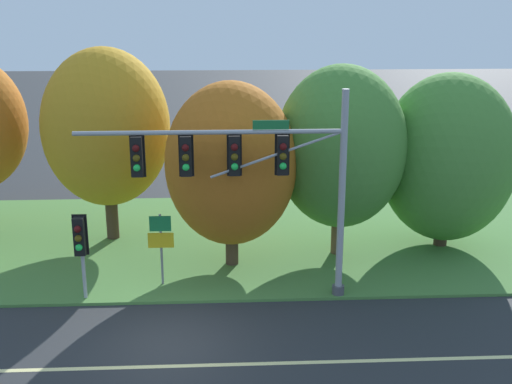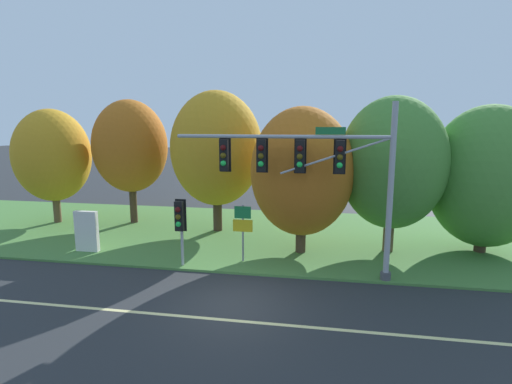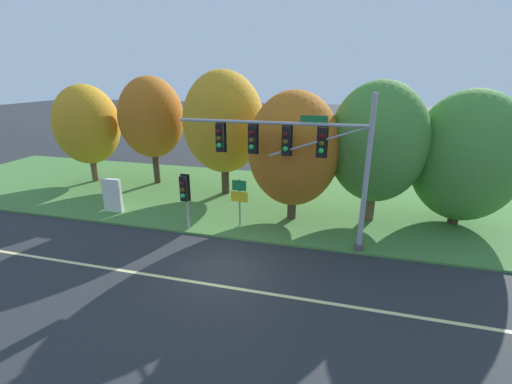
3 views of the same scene
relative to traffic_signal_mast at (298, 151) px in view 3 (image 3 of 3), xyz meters
The scene contains 13 objects.
ground_plane 5.72m from the traffic_signal_mast, 131.84° to the right, with size 160.00×160.00×0.00m, color #282B2D.
lane_stripe 6.39m from the traffic_signal_mast, 121.97° to the right, with size 36.00×0.16×0.01m, color beige.
grass_verge 7.40m from the traffic_signal_mast, 114.27° to the left, with size 48.00×11.50×0.10m, color #477A38.
traffic_signal_mast is the anchor object (origin of this frame).
pedestrian_signal_near_kerb 5.82m from the traffic_signal_mast, behind, with size 0.46×0.55×2.84m.
route_sign_post 4.13m from the traffic_signal_mast, 160.00° to the left, with size 0.86×0.08×2.47m.
tree_nearest_road 16.46m from the traffic_signal_mast, 159.10° to the left, with size 4.31×4.31×6.71m.
tree_left_of_mast 12.68m from the traffic_signal_mast, 148.55° to the left, with size 4.28×4.28×7.23m.
tree_behind_signpost 7.87m from the traffic_signal_mast, 133.16° to the left, with size 4.92×4.92×7.61m.
tree_mid_verge 2.88m from the traffic_signal_mast, 102.25° to the left, with size 4.63×4.63×6.64m.
tree_tall_centre 4.99m from the traffic_signal_mast, 46.89° to the left, with size 4.78×4.78×7.11m.
tree_right_far 8.78m from the traffic_signal_mast, 29.36° to the left, with size 5.14×5.14×6.73m.
info_kiosk 10.97m from the traffic_signal_mast, behind, with size 1.10×0.24×1.90m.
Camera 3 is at (4.32, -11.32, 7.44)m, focal length 24.00 mm.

